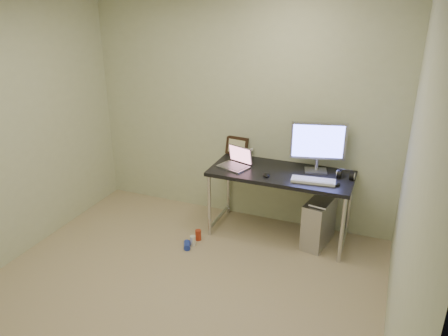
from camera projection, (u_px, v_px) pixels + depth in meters
The scene contains 18 objects.
floor at pixel (170, 301), 3.79m from camera, with size 3.50×3.50×0.00m, color tan.
wall_back at pixel (240, 112), 4.81m from camera, with size 3.50×0.02×2.50m, color beige.
wall_right at pixel (409, 208), 2.71m from camera, with size 0.02×3.50×2.50m, color beige.
desk at pixel (281, 179), 4.56m from camera, with size 1.47×0.64×0.75m.
tower_computer at pixel (319, 222), 4.56m from camera, with size 0.30×0.51×0.53m.
cable_a at pixel (320, 197), 4.76m from camera, with size 0.01×0.01×0.70m, color black.
cable_b at pixel (328, 201), 4.72m from camera, with size 0.01×0.01×0.72m, color black.
can_red at pixel (198, 235), 4.69m from camera, with size 0.06×0.06×0.12m, color #AE341C.
can_white at pixel (193, 241), 4.59m from camera, with size 0.06×0.06×0.11m, color white.
can_blue at pixel (187, 245), 4.55m from camera, with size 0.07×0.07×0.12m, color #243BC2.
laptop at pixel (236, 162), 4.65m from camera, with size 0.37×0.33×0.21m.
monitor at pixel (318, 143), 4.43m from camera, with size 0.55×0.21×0.53m.
keyboard at pixel (313, 181), 4.29m from camera, with size 0.43×0.14×0.03m, color white.
mouse_right at pixel (337, 184), 4.21m from camera, with size 0.06×0.10×0.03m, color black.
mouse_left at pixel (266, 174), 4.42m from camera, with size 0.07×0.11×0.04m, color black.
headphones at pixel (346, 175), 4.37m from camera, with size 0.17×0.10×0.11m.
picture_frame at pixel (237, 146), 4.95m from camera, with size 0.27×0.03×0.22m, color black.
webcam at pixel (251, 151), 4.89m from camera, with size 0.04×0.03×0.11m.
Camera 1 is at (1.58, -2.67, 2.51)m, focal length 35.00 mm.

